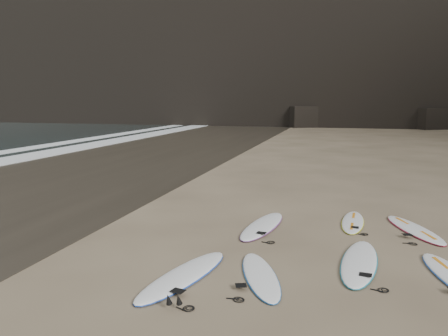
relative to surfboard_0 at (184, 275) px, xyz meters
The scene contains 8 objects.
ground 4.06m from the surfboard_0, 17.91° to the left, with size 240.00×240.00×0.00m, color #897559.
wet_sand 14.49m from the surfboard_0, 129.07° to the left, with size 12.00×200.00×0.01m, color #383026.
surfboard_0 is the anchor object (origin of this frame).
surfboard_1 1.43m from the surfboard_0, 15.56° to the left, with size 0.56×2.35×0.08m, color white.
surfboard_2 3.54m from the surfboard_0, 26.11° to the left, with size 0.66×2.76×0.10m, color white.
surfboard_5 3.67m from the surfboard_0, 76.70° to the left, with size 0.66×2.77×0.10m, color white.
surfboard_6 5.53m from the surfboard_0, 55.79° to the left, with size 0.55×2.28×0.08m, color white.
surfboard_7 6.27m from the surfboard_0, 42.88° to the left, with size 0.62×2.56×0.09m, color white.
Camera 1 is at (-1.13, -8.48, 3.27)m, focal length 35.00 mm.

